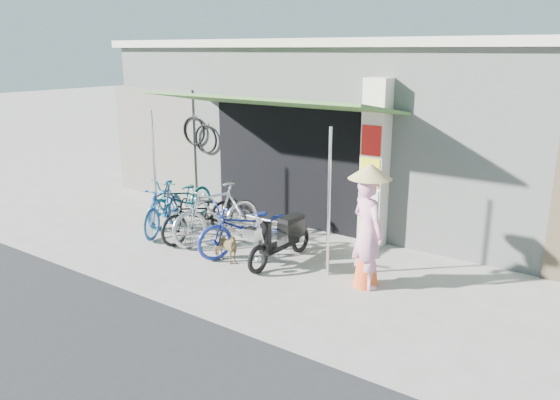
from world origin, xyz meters
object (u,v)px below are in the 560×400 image
Objects in this scene: street_dog at (224,247)px; moped at (282,238)px; bike_navy at (248,228)px; bike_silver at (217,213)px; bike_black at (199,215)px; nun at (368,228)px; bike_teal at (181,199)px; bike_blue at (164,208)px.

moped is (0.77, 0.58, 0.16)m from street_dog.
street_dog is at bearing -73.90° from bike_navy.
bike_silver is 2.92× the size of street_dog.
bike_navy reaches higher than bike_black.
street_dog is at bearing -141.50° from moped.
street_dog is at bearing 39.30° from nun.
nun is at bearing -0.37° from moped.
bike_silver reaches higher than bike_navy.
nun reaches higher than street_dog.
bike_teal reaches higher than moped.
bike_teal reaches higher than bike_black.
bike_black is at bearing -10.88° from bike_blue.
street_dog is at bearing -30.60° from bike_teal.
bike_navy is at bearing 6.38° from bike_silver.
bike_black is 0.95× the size of nun.
street_dog is 0.97m from moped.
bike_black is 0.96× the size of bike_navy.
bike_navy is 2.32m from nun.
bike_blue is 2.06m from street_dog.
nun is (3.54, -0.13, 0.46)m from bike_black.
moped is at bearing 2.30° from bike_black.
bike_silver is at bearing -21.59° from bike_teal.
bike_silver is (1.42, -0.50, 0.07)m from bike_teal.
nun reaches higher than bike_silver.
nun is (3.13, -0.16, 0.37)m from bike_silver.
nun is at bearing 2.37° from bike_black.
bike_blue is 2.75m from moped.
bike_navy reaches higher than moped.
bike_teal is 1.51m from bike_silver.
bike_navy is 2.94× the size of street_dog.
bike_navy is at bearing -18.37° from bike_teal.
bike_blue is 0.82m from bike_black.
bike_teal is 1.12× the size of moped.
bike_teal is 1.01× the size of bike_silver.
bike_navy is at bearing -174.23° from moped.
nun is at bearing 24.86° from bike_navy.
street_dog is 2.50m from nun.
bike_black is at bearing 179.47° from moped.
bike_teal is at bearing 156.73° from bike_black.
bike_navy reaches higher than street_dog.
bike_blue reaches higher than bike_black.
bike_teal is at bearing -171.08° from bike_navy.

